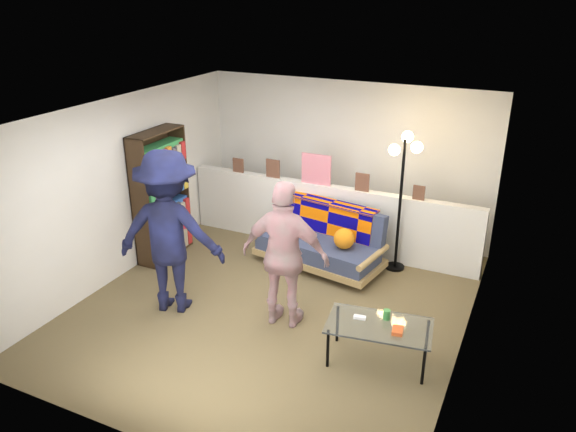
# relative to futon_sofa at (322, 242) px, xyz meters

# --- Properties ---
(ground) EXTENTS (5.00, 5.00, 0.00)m
(ground) POSITION_rel_futon_sofa_xyz_m (-0.13, -1.26, -0.36)
(ground) COLOR brown
(ground) RESTS_ON ground
(room_shell) EXTENTS (4.60, 5.05, 2.45)m
(room_shell) POSITION_rel_futon_sofa_xyz_m (-0.13, -0.79, 1.32)
(room_shell) COLOR silver
(room_shell) RESTS_ON ground
(half_wall_ledge) EXTENTS (4.45, 0.15, 1.00)m
(half_wall_ledge) POSITION_rel_futon_sofa_xyz_m (-0.13, 0.54, 0.14)
(half_wall_ledge) COLOR silver
(half_wall_ledge) RESTS_ON ground
(ledge_decor) EXTENTS (2.97, 0.02, 0.45)m
(ledge_decor) POSITION_rel_futon_sofa_xyz_m (-0.35, 0.52, 0.82)
(ledge_decor) COLOR brown
(ledge_decor) RESTS_ON half_wall_ledge
(futon_sofa) EXTENTS (1.89, 1.12, 0.76)m
(futon_sofa) POSITION_rel_futon_sofa_xyz_m (0.00, 0.00, 0.00)
(futon_sofa) COLOR #A4834F
(futon_sofa) RESTS_ON ground
(bookshelf) EXTENTS (0.31, 0.93, 1.86)m
(bookshelf) POSITION_rel_futon_sofa_xyz_m (-2.21, -0.68, 0.51)
(bookshelf) COLOR black
(bookshelf) RESTS_ON ground
(coffee_table) EXTENTS (1.15, 0.75, 0.56)m
(coffee_table) POSITION_rel_futon_sofa_xyz_m (1.37, -1.80, 0.07)
(coffee_table) COLOR black
(coffee_table) RESTS_ON ground
(floor_lamp) EXTENTS (0.45, 0.36, 1.94)m
(floor_lamp) POSITION_rel_futon_sofa_xyz_m (0.98, 0.38, 1.02)
(floor_lamp) COLOR black
(floor_lamp) RESTS_ON ground
(person_left) EXTENTS (1.45, 1.07, 2.00)m
(person_left) POSITION_rel_futon_sofa_xyz_m (-1.23, -1.80, 0.65)
(person_left) COLOR black
(person_left) RESTS_ON ground
(person_right) EXTENTS (1.06, 0.51, 1.75)m
(person_right) POSITION_rel_futon_sofa_xyz_m (0.16, -1.55, 0.52)
(person_right) COLOR pink
(person_right) RESTS_ON ground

